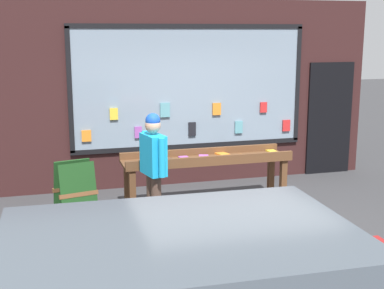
% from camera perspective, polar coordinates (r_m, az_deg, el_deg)
% --- Properties ---
extents(ground_plane, '(40.00, 40.00, 0.00)m').
position_cam_1_polar(ground_plane, '(7.48, 3.47, -8.85)').
color(ground_plane, '#38383A').
extents(shopfront_facade, '(7.03, 0.29, 3.20)m').
position_cam_1_polar(shopfront_facade, '(9.35, -0.92, 5.48)').
color(shopfront_facade, '#331919').
rests_on(shopfront_facade, ground_plane).
extents(display_table_main, '(2.54, 0.63, 0.89)m').
position_cam_1_polar(display_table_main, '(8.04, 1.52, -2.03)').
color(display_table_main, brown).
rests_on(display_table_main, ground_plane).
extents(person_browsing, '(0.31, 0.63, 1.60)m').
position_cam_1_polar(person_browsing, '(7.19, -4.13, -1.98)').
color(person_browsing, '#4C382D').
rests_on(person_browsing, ground_plane).
extents(small_dog, '(0.45, 0.46, 0.43)m').
position_cam_1_polar(small_dog, '(7.14, -8.00, -7.45)').
color(small_dog, black).
rests_on(small_dog, ground_plane).
extents(sandwich_board_sign, '(0.63, 0.67, 0.87)m').
position_cam_1_polar(sandwich_board_sign, '(7.77, -12.36, -4.88)').
color(sandwich_board_sign, '#193F19').
rests_on(sandwich_board_sign, ground_plane).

